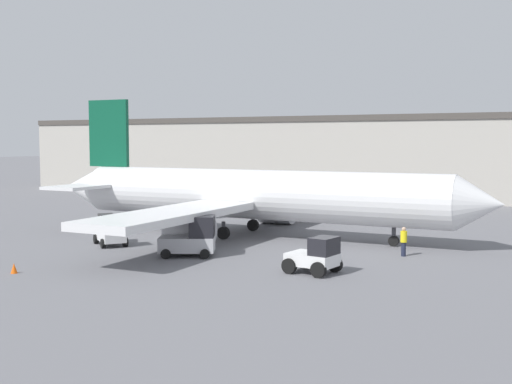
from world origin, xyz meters
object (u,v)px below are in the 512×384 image
object	(u,v)px
pushback_tug	(192,238)
safety_cone_near	(14,268)
belt_loader_truck	(111,231)
baggage_tug	(316,256)
airplane	(245,195)
ground_crew_worker	(404,241)

from	to	relation	value
pushback_tug	safety_cone_near	world-z (taller)	pushback_tug
belt_loader_truck	pushback_tug	world-z (taller)	pushback_tug
baggage_tug	belt_loader_truck	xyz separation A→B (m)	(-15.67, 2.21, 0.06)
belt_loader_truck	airplane	bearing A→B (deg)	91.57
ground_crew_worker	safety_cone_near	size ratio (longest dim) A/B	3.29
ground_crew_worker	belt_loader_truck	xyz separation A→B (m)	(-18.59, -4.98, 0.04)
airplane	ground_crew_worker	distance (m)	13.33
airplane	safety_cone_near	bearing A→B (deg)	-105.03
belt_loader_truck	pushback_tug	bearing A→B (deg)	29.90
airplane	belt_loader_truck	xyz separation A→B (m)	(-5.84, -8.29, -2.00)
pushback_tug	safety_cone_near	xyz separation A→B (m)	(-5.74, -8.66, -0.84)
belt_loader_truck	safety_cone_near	world-z (taller)	belt_loader_truck
airplane	safety_cone_near	xyz separation A→B (m)	(-4.58, -17.80, -2.72)
baggage_tug	pushback_tug	size ratio (longest dim) A/B	0.75
airplane	safety_cone_near	distance (m)	18.58
airplane	belt_loader_truck	bearing A→B (deg)	-125.76
airplane	belt_loader_truck	size ratio (longest dim) A/B	10.65
baggage_tug	safety_cone_near	bearing A→B (deg)	-144.63
airplane	baggage_tug	bearing A→B (deg)	-47.51
ground_crew_worker	baggage_tug	world-z (taller)	baggage_tug
airplane	belt_loader_truck	distance (m)	10.34
airplane	safety_cone_near	size ratio (longest dim) A/B	64.84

